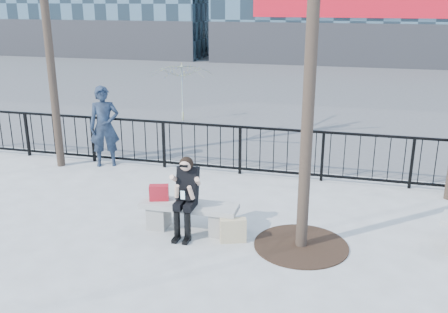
# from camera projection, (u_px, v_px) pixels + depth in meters

# --- Properties ---
(ground) EXTENTS (120.00, 120.00, 0.00)m
(ground) POSITION_uv_depth(u_px,v_px,m) (190.00, 230.00, 8.49)
(ground) COLOR gray
(ground) RESTS_ON ground
(street_surface) EXTENTS (60.00, 23.00, 0.01)m
(street_surface) POSITION_uv_depth(u_px,v_px,m) (295.00, 86.00, 22.32)
(street_surface) COLOR #474747
(street_surface) RESTS_ON ground
(railing) EXTENTS (14.00, 0.06, 1.10)m
(railing) POSITION_uv_depth(u_px,v_px,m) (231.00, 149.00, 11.09)
(railing) COLOR black
(railing) RESTS_ON ground
(tree_grate) EXTENTS (1.50, 1.50, 0.02)m
(tree_grate) POSITION_uv_depth(u_px,v_px,m) (301.00, 245.00, 7.94)
(tree_grate) COLOR black
(tree_grate) RESTS_ON ground
(bench_main) EXTENTS (1.65, 0.46, 0.49)m
(bench_main) POSITION_uv_depth(u_px,v_px,m) (189.00, 214.00, 8.40)
(bench_main) COLOR slate
(bench_main) RESTS_ON ground
(seated_woman) EXTENTS (0.50, 0.64, 1.34)m
(seated_woman) POSITION_uv_depth(u_px,v_px,m) (186.00, 197.00, 8.14)
(seated_woman) COLOR black
(seated_woman) RESTS_ON ground
(handbag) EXTENTS (0.36, 0.24, 0.27)m
(handbag) POSITION_uv_depth(u_px,v_px,m) (159.00, 193.00, 8.44)
(handbag) COLOR #AB1520
(handbag) RESTS_ON bench_main
(shopping_bag) EXTENTS (0.45, 0.29, 0.40)m
(shopping_bag) POSITION_uv_depth(u_px,v_px,m) (233.00, 230.00, 8.03)
(shopping_bag) COLOR beige
(shopping_bag) RESTS_ON ground
(standing_man) EXTENTS (0.81, 0.69, 1.87)m
(standing_man) POSITION_uv_depth(u_px,v_px,m) (104.00, 126.00, 11.49)
(standing_man) COLOR black
(standing_man) RESTS_ON ground
(vendor_umbrella) EXTENTS (2.18, 2.22, 1.85)m
(vendor_umbrella) POSITION_uv_depth(u_px,v_px,m) (182.00, 93.00, 15.64)
(vendor_umbrella) COLOR yellow
(vendor_umbrella) RESTS_ON ground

